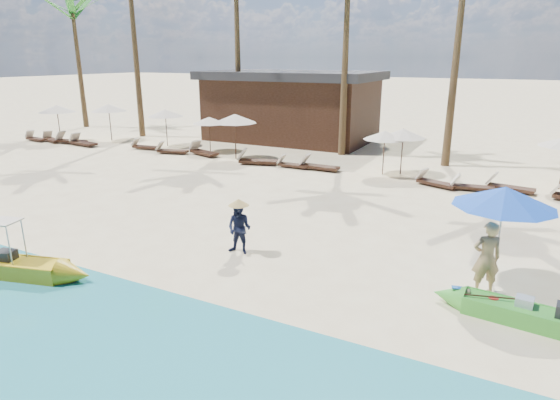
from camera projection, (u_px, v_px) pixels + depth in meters
The scene contains 29 objects.
ground at pixel (275, 263), 12.17m from camera, with size 240.00×240.00×0.00m, color #F5E5B5.
wet_sand_strip at pixel (137, 373), 7.91m from camera, with size 240.00×4.50×0.01m, color tan.
green_canoe at pixel (544, 319), 9.18m from camera, with size 4.78×0.92×0.61m.
yellow_canoe at pixel (0, 265), 11.48m from camera, with size 5.37×1.76×1.42m.
tourist at pixel (486, 258), 10.38m from camera, with size 0.63×0.41×1.72m, color tan.
vendor_green at pixel (239, 228), 12.59m from camera, with size 0.69×0.54×1.42m, color #141A37.
blue_umbrella at pixel (505, 197), 10.34m from camera, with size 2.23×2.23×2.40m.
resort_parasol_0 at pixel (57, 109), 29.12m from camera, with size 2.22×2.22×2.29m.
lounger_0_left at pixel (35, 138), 29.84m from camera, with size 1.72×0.66×0.57m.
lounger_0_right at pixel (52, 139), 29.52m from camera, with size 1.85×1.03×0.60m.
resort_parasol_1 at pixel (109, 108), 29.56m from camera, with size 2.24×2.24×2.31m.
lounger_1_left at pixel (70, 140), 28.96m from camera, with size 2.02×0.93×0.66m.
lounger_1_right at pixel (82, 142), 28.25m from camera, with size 2.03×0.81×0.67m.
resort_parasol_2 at pixel (165, 113), 27.75m from camera, with size 2.11×2.11×2.18m.
lounger_2_left at pixel (144, 146), 27.18m from camera, with size 1.69×0.68×0.56m.
resort_parasol_3 at pixel (209, 120), 26.13m from camera, with size 1.89×1.89×1.94m.
lounger_3_left at pixel (171, 150), 25.90m from camera, with size 1.86×0.99×0.60m.
lounger_3_right at pixel (203, 151), 25.50m from camera, with size 2.04×1.15×0.66m.
resort_parasol_4 at pixel (235, 119), 24.07m from camera, with size 2.27×2.27×2.34m.
lounger_4_left at pixel (255, 160), 23.28m from camera, with size 2.10×1.15×0.68m.
lounger_4_right at pixel (292, 164), 22.62m from camera, with size 1.63×0.51×0.55m.
resort_parasol_5 at pixel (385, 135), 20.85m from camera, with size 1.94×1.94×2.00m.
lounger_5_left at pixel (318, 166), 22.16m from camera, with size 1.90×0.60×0.64m.
resort_parasol_6 at pixel (403, 133), 20.90m from camera, with size 2.02×2.02×2.08m.
lounger_6_left at pixel (434, 182), 19.37m from camera, with size 1.81×1.08×0.59m.
lounger_6_right at pixel (470, 186), 18.76m from camera, with size 1.74×0.77×0.57m.
lounger_7_left at pixel (508, 186), 18.63m from camera, with size 1.87×0.83×0.61m.
palm_0 at pixel (73, 14), 33.72m from camera, with size 2.08×2.08×9.90m.
pavilion_west at pixel (292, 105), 29.91m from camera, with size 10.80×6.60×4.30m.
Camera 1 is at (5.21, -9.86, 5.12)m, focal length 30.00 mm.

